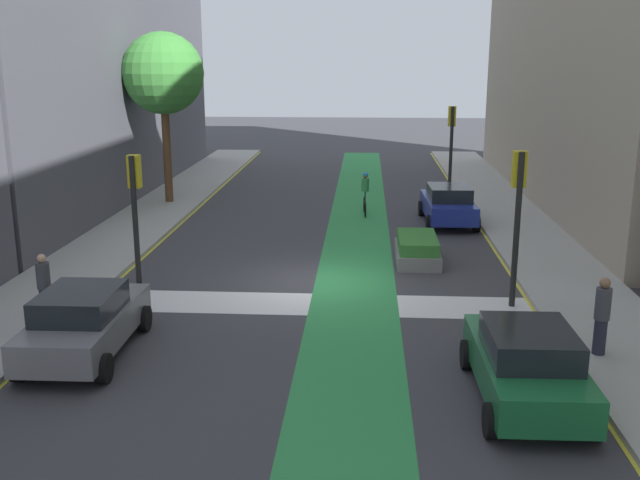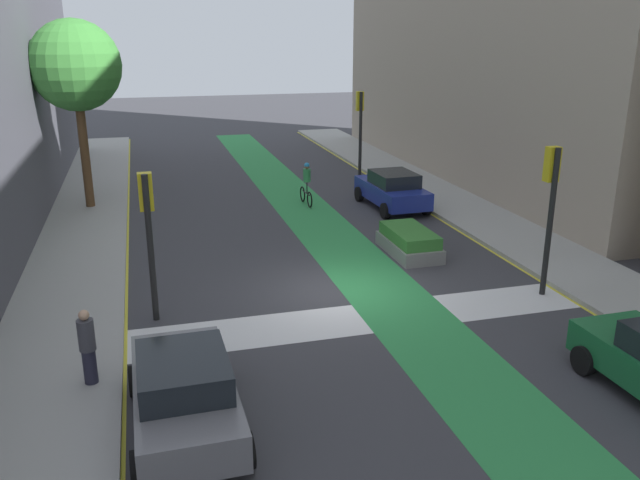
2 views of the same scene
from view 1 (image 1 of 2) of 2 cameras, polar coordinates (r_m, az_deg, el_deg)
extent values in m
plane|color=#38383D|center=(21.80, -0.32, -3.32)|extent=(120.00, 120.00, 0.00)
cube|color=#2D8C47|center=(21.75, 2.77, -3.36)|extent=(2.40, 60.00, 0.01)
cube|color=silver|center=(19.91, -0.72, -5.04)|extent=(12.00, 1.80, 0.01)
cube|color=#9E9E99|center=(23.49, -18.92, -2.62)|extent=(3.00, 60.00, 0.15)
cube|color=yellow|center=(22.99, -15.44, -2.90)|extent=(0.16, 60.00, 0.01)
cube|color=#9E9E99|center=(22.56, 19.07, -3.31)|extent=(3.00, 60.00, 0.15)
cube|color=yellow|center=(22.23, 15.33, -3.48)|extent=(0.16, 60.00, 0.01)
cylinder|color=black|center=(19.87, 15.18, 0.69)|extent=(0.16, 0.16, 4.18)
cube|color=gold|center=(19.76, 15.37, 5.39)|extent=(0.35, 0.28, 0.95)
sphere|color=#3F0A0A|center=(19.86, 15.34, 6.30)|extent=(0.20, 0.20, 0.20)
sphere|color=#4C380C|center=(19.90, 15.29, 5.45)|extent=(0.20, 0.20, 0.20)
sphere|color=#26D833|center=(19.94, 15.23, 4.60)|extent=(0.20, 0.20, 0.20)
cylinder|color=black|center=(21.69, -14.29, 1.39)|extent=(0.16, 0.16, 3.83)
cube|color=gold|center=(21.61, -14.36, 5.23)|extent=(0.35, 0.28, 0.95)
sphere|color=#3F0A0A|center=(21.70, -14.30, 6.07)|extent=(0.20, 0.20, 0.20)
sphere|color=#4C380C|center=(21.74, -14.25, 5.29)|extent=(0.20, 0.20, 0.20)
sphere|color=#26D833|center=(21.79, -14.20, 4.51)|extent=(0.20, 0.20, 0.20)
cylinder|color=black|center=(35.83, 10.24, 6.88)|extent=(0.16, 0.16, 4.24)
cube|color=gold|center=(35.86, 10.32, 9.53)|extent=(0.35, 0.28, 0.95)
sphere|color=#3F0A0A|center=(35.98, 10.31, 10.03)|extent=(0.20, 0.20, 0.20)
sphere|color=#4C380C|center=(36.00, 10.29, 9.55)|extent=(0.20, 0.20, 0.20)
sphere|color=#26D833|center=(36.02, 10.27, 9.07)|extent=(0.20, 0.20, 0.20)
cube|color=slate|center=(17.30, -17.92, -6.45)|extent=(1.86, 4.22, 0.70)
cube|color=black|center=(16.92, -18.31, -4.70)|extent=(1.63, 2.02, 0.55)
cylinder|color=black|center=(19.02, -18.85, -5.76)|extent=(0.23, 0.64, 0.64)
cylinder|color=black|center=(18.44, -13.62, -6.01)|extent=(0.23, 0.64, 0.64)
cylinder|color=black|center=(16.53, -22.57, -9.17)|extent=(0.23, 0.64, 0.64)
cylinder|color=black|center=(15.85, -16.59, -9.64)|extent=(0.23, 0.64, 0.64)
cube|color=#196033|center=(14.90, 15.80, -9.70)|extent=(1.86, 4.22, 0.70)
cube|color=black|center=(14.48, 16.14, -7.75)|extent=(1.63, 2.02, 0.55)
cylinder|color=black|center=(16.19, 11.44, -8.80)|extent=(0.23, 0.64, 0.64)
cylinder|color=black|center=(16.56, 17.68, -8.68)|extent=(0.23, 0.64, 0.64)
cylinder|color=black|center=(13.57, 13.27, -13.63)|extent=(0.23, 0.64, 0.64)
cylinder|color=black|center=(14.01, 20.73, -13.29)|extent=(0.23, 0.64, 0.64)
cube|color=navy|center=(29.70, 10.00, 2.55)|extent=(1.94, 4.26, 0.70)
cube|color=black|center=(29.39, 10.11, 3.67)|extent=(1.67, 2.05, 0.55)
cylinder|color=black|center=(31.08, 7.95, 2.49)|extent=(0.24, 0.65, 0.64)
cylinder|color=black|center=(31.33, 11.23, 2.45)|extent=(0.24, 0.65, 0.64)
cylinder|color=black|center=(28.23, 8.58, 1.28)|extent=(0.24, 0.65, 0.64)
cylinder|color=black|center=(28.50, 12.17, 1.24)|extent=(0.24, 0.65, 0.64)
torus|color=black|center=(31.54, 3.49, 2.81)|extent=(0.09, 0.68, 0.68)
torus|color=black|center=(30.51, 3.57, 2.42)|extent=(0.09, 0.68, 0.68)
cylinder|color=black|center=(30.99, 3.54, 2.95)|extent=(0.10, 0.95, 0.06)
cylinder|color=black|center=(30.79, 3.56, 3.39)|extent=(0.05, 0.05, 0.50)
cylinder|color=#338C4C|center=(30.70, 3.57, 4.35)|extent=(0.32, 0.32, 0.55)
sphere|color=#8C6647|center=(30.63, 3.58, 5.06)|extent=(0.22, 0.22, 0.22)
sphere|color=#268CCC|center=(30.63, 3.58, 5.13)|extent=(0.23, 0.23, 0.23)
cylinder|color=#262638|center=(17.35, 21.09, -7.08)|extent=(0.28, 0.28, 0.81)
cylinder|color=#3F3F47|center=(17.10, 21.32, -4.68)|extent=(0.34, 0.34, 0.72)
sphere|color=#8C6647|center=(16.96, 21.47, -3.16)|extent=(0.23, 0.23, 0.23)
cylinder|color=#262638|center=(19.72, -20.72, -4.59)|extent=(0.28, 0.28, 0.75)
cylinder|color=#3F3F47|center=(19.51, -20.90, -2.61)|extent=(0.34, 0.34, 0.67)
sphere|color=tan|center=(19.40, -21.02, -1.35)|extent=(0.22, 0.22, 0.22)
cylinder|color=brown|center=(33.49, -11.91, 6.73)|extent=(0.36, 0.36, 4.45)
sphere|color=#387F33|center=(33.23, -12.22, 12.67)|extent=(3.56, 3.56, 3.56)
cube|color=slate|center=(24.14, 7.62, -1.14)|extent=(1.38, 2.75, 0.45)
cube|color=#33722D|center=(24.03, 7.65, -0.16)|extent=(1.24, 2.47, 0.40)
camera|label=2|loc=(7.84, -56.01, 12.31)|focal=36.42mm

